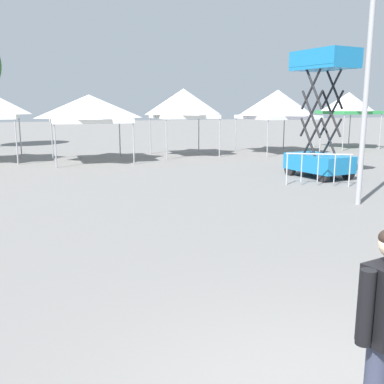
{
  "coord_description": "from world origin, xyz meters",
  "views": [
    {
      "loc": [
        -2.29,
        -2.51,
        2.64
      ],
      "look_at": [
        0.06,
        3.81,
        1.3
      ],
      "focal_mm": 41.23,
      "sensor_mm": 36.0,
      "label": 1
    }
  ],
  "objects_px": {
    "canopy_tent_right_of_center": "(278,104)",
    "canopy_tent_far_right": "(349,103)",
    "canopy_tent_behind_left": "(184,104)",
    "scissor_lift": "(320,141)",
    "crowd_barrier_by_lift": "(318,163)",
    "canopy_tent_far_left": "(89,109)"
  },
  "relations": [
    {
      "from": "canopy_tent_far_right",
      "to": "scissor_lift",
      "type": "bearing_deg",
      "value": -133.94
    },
    {
      "from": "canopy_tent_far_right",
      "to": "crowd_barrier_by_lift",
      "type": "distance_m",
      "value": 13.99
    },
    {
      "from": "canopy_tent_far_right",
      "to": "crowd_barrier_by_lift",
      "type": "bearing_deg",
      "value": -133.03
    },
    {
      "from": "canopy_tent_far_left",
      "to": "crowd_barrier_by_lift",
      "type": "bearing_deg",
      "value": -55.78
    },
    {
      "from": "canopy_tent_far_left",
      "to": "crowd_barrier_by_lift",
      "type": "distance_m",
      "value": 10.99
    },
    {
      "from": "canopy_tent_behind_left",
      "to": "scissor_lift",
      "type": "height_order",
      "value": "scissor_lift"
    },
    {
      "from": "canopy_tent_far_left",
      "to": "scissor_lift",
      "type": "distance_m",
      "value": 10.48
    },
    {
      "from": "canopy_tent_right_of_center",
      "to": "canopy_tent_far_right",
      "type": "height_order",
      "value": "canopy_tent_right_of_center"
    },
    {
      "from": "canopy_tent_far_left",
      "to": "crowd_barrier_by_lift",
      "type": "xyz_separation_m",
      "value": [
        6.11,
        -8.98,
        -1.7
      ]
    },
    {
      "from": "crowd_barrier_by_lift",
      "to": "scissor_lift",
      "type": "bearing_deg",
      "value": 52.97
    },
    {
      "from": "canopy_tent_right_of_center",
      "to": "canopy_tent_far_right",
      "type": "xyz_separation_m",
      "value": [
        5.41,
        0.81,
        0.07
      ]
    },
    {
      "from": "canopy_tent_right_of_center",
      "to": "crowd_barrier_by_lift",
      "type": "relative_size",
      "value": 2.01
    },
    {
      "from": "canopy_tent_far_right",
      "to": "scissor_lift",
      "type": "height_order",
      "value": "scissor_lift"
    },
    {
      "from": "canopy_tent_right_of_center",
      "to": "canopy_tent_far_right",
      "type": "bearing_deg",
      "value": 8.48
    },
    {
      "from": "canopy_tent_far_left",
      "to": "canopy_tent_right_of_center",
      "type": "bearing_deg",
      "value": 1.92
    },
    {
      "from": "canopy_tent_right_of_center",
      "to": "scissor_lift",
      "type": "distance_m",
      "value": 8.5
    },
    {
      "from": "scissor_lift",
      "to": "canopy_tent_right_of_center",
      "type": "bearing_deg",
      "value": 69.47
    },
    {
      "from": "scissor_lift",
      "to": "canopy_tent_far_right",
      "type": "bearing_deg",
      "value": 46.06
    },
    {
      "from": "canopy_tent_behind_left",
      "to": "canopy_tent_right_of_center",
      "type": "relative_size",
      "value": 0.94
    },
    {
      "from": "canopy_tent_far_right",
      "to": "scissor_lift",
      "type": "distance_m",
      "value": 12.12
    },
    {
      "from": "canopy_tent_far_left",
      "to": "scissor_lift",
      "type": "height_order",
      "value": "scissor_lift"
    },
    {
      "from": "canopy_tent_behind_left",
      "to": "crowd_barrier_by_lift",
      "type": "relative_size",
      "value": 1.88
    }
  ]
}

